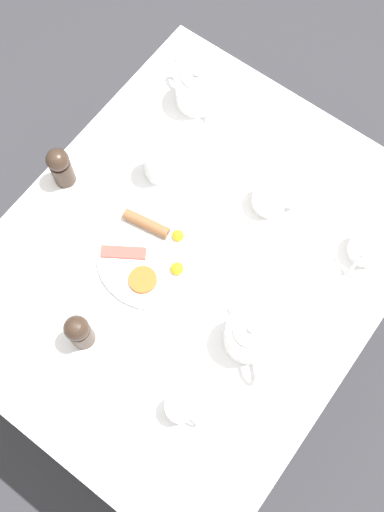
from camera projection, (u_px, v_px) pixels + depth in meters
ground_plane at (192, 333)px, 2.09m from camera, size 8.00×8.00×0.00m
table at (192, 271)px, 1.45m from camera, size 0.85×1.03×0.76m
breakfast_plate at (154, 253)px, 1.37m from camera, size 0.26×0.26×0.04m
teapot_near at (250, 336)px, 1.26m from camera, size 0.16×0.14×0.12m
teapot_far at (196, 88)px, 1.47m from camera, size 0.19×0.11×0.12m
teacup_with_saucer_left at (270, 199)px, 1.39m from camera, size 0.14×0.14×0.07m
teacup_with_saucer_right at (367, 248)px, 1.35m from camera, size 0.14×0.14×0.07m
water_glass_tall at (158, 163)px, 1.40m from camera, size 0.07×0.07×0.10m
creamer_jug at (180, 409)px, 1.23m from camera, size 0.08×0.06×0.06m
pepper_grinder at (79, 332)px, 1.25m from camera, size 0.05×0.05×0.12m
salt_grinder at (60, 167)px, 1.38m from camera, size 0.05×0.05×0.12m
knife_by_plate at (99, 410)px, 1.25m from camera, size 0.04×0.20×0.00m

